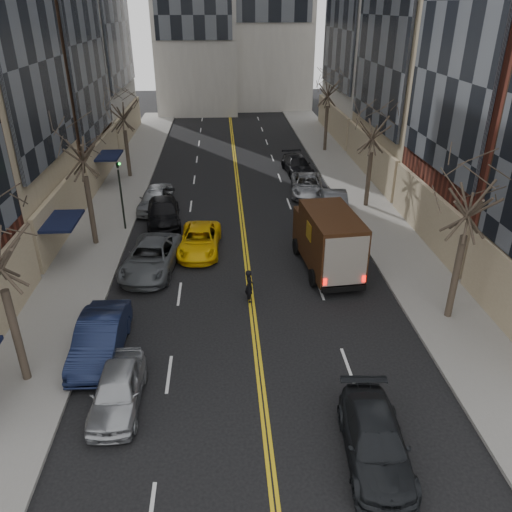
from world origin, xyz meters
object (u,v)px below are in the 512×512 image
Objects in this scene: observer_sedan at (375,441)px; pedestrian at (249,286)px; taxi at (200,240)px; ups_truck at (328,240)px.

pedestrian is (-3.35, 9.55, 0.15)m from observer_sedan.
observer_sedan is 16.27m from taxi.
observer_sedan is (-0.94, -12.49, -1.03)m from ups_truck.
observer_sedan is at bearing -65.17° from taxi.
observer_sedan is 0.99× the size of taxi.
taxi is (-6.82, 2.68, -1.03)m from ups_truck.
pedestrian is (2.53, -5.61, 0.15)m from taxi.
taxi is at bearing 12.28° from pedestrian.
observer_sedan is 2.90× the size of pedestrian.
ups_truck is 1.33× the size of observer_sedan.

